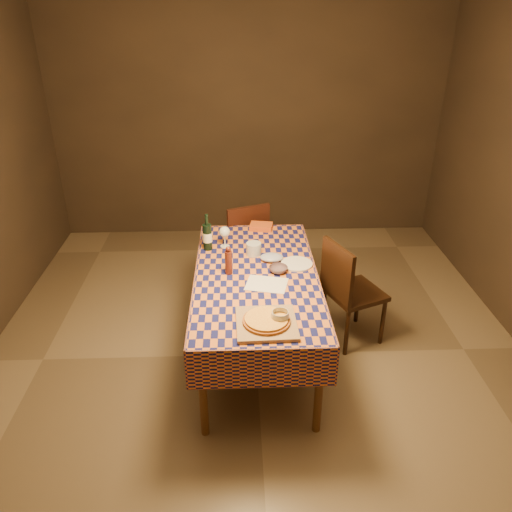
% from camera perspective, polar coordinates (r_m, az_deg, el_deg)
% --- Properties ---
extents(room, '(5.00, 5.10, 2.70)m').
position_cam_1_polar(room, '(3.56, 0.03, 6.07)').
color(room, brown).
rests_on(room, ground).
extents(dining_table, '(0.94, 1.84, 0.77)m').
position_cam_1_polar(dining_table, '(3.85, 0.03, -3.07)').
color(dining_table, brown).
rests_on(dining_table, ground).
extents(cutting_board, '(0.40, 0.40, 0.02)m').
position_cam_1_polar(cutting_board, '(3.24, 1.20, -7.71)').
color(cutting_board, '#9D7549').
rests_on(cutting_board, dining_table).
extents(pizza, '(0.31, 0.31, 0.03)m').
position_cam_1_polar(pizza, '(3.22, 1.21, -7.32)').
color(pizza, '#984C19').
rests_on(pizza, cutting_board).
extents(pepper_mill, '(0.07, 0.07, 0.23)m').
position_cam_1_polar(pepper_mill, '(3.77, -3.16, -0.58)').
color(pepper_mill, '#501C12').
rests_on(pepper_mill, dining_table).
extents(bowl, '(0.15, 0.15, 0.04)m').
position_cam_1_polar(bowl, '(3.83, 2.57, -1.54)').
color(bowl, '#59424B').
rests_on(bowl, dining_table).
extents(wine_glass, '(0.09, 0.09, 0.18)m').
position_cam_1_polar(wine_glass, '(4.18, -3.61, 2.68)').
color(wine_glass, silver).
rests_on(wine_glass, dining_table).
extents(wine_bottle, '(0.10, 0.10, 0.31)m').
position_cam_1_polar(wine_bottle, '(4.15, -5.58, 2.25)').
color(wine_bottle, black).
rests_on(wine_bottle, dining_table).
extents(deli_tub, '(0.16, 0.16, 0.10)m').
position_cam_1_polar(deli_tub, '(4.07, -0.26, 0.82)').
color(deli_tub, silver).
rests_on(deli_tub, dining_table).
extents(takeout_container, '(0.22, 0.17, 0.05)m').
position_cam_1_polar(takeout_container, '(4.54, 0.60, 3.39)').
color(takeout_container, '#CE521B').
rests_on(takeout_container, dining_table).
extents(white_plate, '(0.28, 0.28, 0.01)m').
position_cam_1_polar(white_plate, '(3.95, 4.68, -0.90)').
color(white_plate, white).
rests_on(white_plate, dining_table).
extents(tumbler, '(0.16, 0.16, 0.09)m').
position_cam_1_polar(tumbler, '(3.24, 2.77, -7.04)').
color(tumbler, silver).
rests_on(tumbler, dining_table).
extents(flour_patch, '(0.34, 0.29, 0.00)m').
position_cam_1_polar(flour_patch, '(3.68, 1.21, -3.23)').
color(flour_patch, silver).
rests_on(flour_patch, dining_table).
extents(flour_bag, '(0.21, 0.18, 0.05)m').
position_cam_1_polar(flour_bag, '(3.99, 1.81, -0.16)').
color(flour_bag, '#9BA4C6').
rests_on(flour_bag, dining_table).
extents(chair_far, '(0.55, 0.55, 0.93)m').
position_cam_1_polar(chair_far, '(4.88, -1.36, 1.68)').
color(chair_far, black).
rests_on(chair_far, ground).
extents(chair_right, '(0.56, 0.55, 0.93)m').
position_cam_1_polar(chair_right, '(4.18, 10.39, -3.58)').
color(chair_right, black).
rests_on(chair_right, ground).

